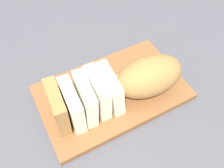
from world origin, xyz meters
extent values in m
plane|color=#4C4C51|center=(0.00, 0.00, 0.00)|extent=(3.00, 3.00, 0.00)
cube|color=brown|center=(0.00, 0.00, 0.01)|extent=(0.42, 0.26, 0.02)
ellipsoid|color=#A8753D|center=(-0.09, 0.04, 0.08)|extent=(0.20, 0.13, 0.11)
cube|color=beige|center=(0.02, 0.03, 0.08)|extent=(0.05, 0.11, 0.11)
cube|color=beige|center=(0.05, 0.02, 0.08)|extent=(0.04, 0.11, 0.11)
cube|color=beige|center=(0.09, 0.02, 0.08)|extent=(0.05, 0.11, 0.11)
cube|color=beige|center=(0.13, 0.03, 0.08)|extent=(0.04, 0.11, 0.11)
cube|color=#A8753D|center=(0.16, 0.01, 0.08)|extent=(0.04, 0.11, 0.11)
cube|color=silver|center=(-0.09, -0.01, 0.02)|extent=(0.23, 0.09, 0.00)
cylinder|color=black|center=(0.05, -0.06, 0.03)|extent=(0.07, 0.04, 0.03)
cube|color=silver|center=(0.02, -0.05, 0.03)|extent=(0.03, 0.03, 0.02)
sphere|color=#A8753D|center=(0.09, 0.00, 0.02)|extent=(0.00, 0.00, 0.00)
sphere|color=#A8753D|center=(0.00, -0.02, 0.02)|extent=(0.00, 0.00, 0.00)
camera|label=1|loc=(0.20, 0.35, 0.59)|focal=39.13mm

